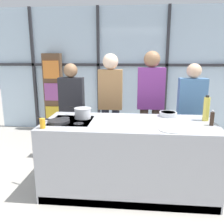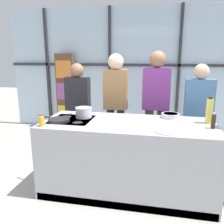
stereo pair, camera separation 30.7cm
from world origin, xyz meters
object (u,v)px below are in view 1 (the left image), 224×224
object	(u,v)px
spectator_far_left	(72,105)
spectator_far_right	(191,108)
white_plate	(171,130)
mixing_bowl	(168,114)
spectator_center_left	(110,99)
spectator_center_right	(150,100)
pepper_grinder	(212,118)
juice_glass_near	(43,123)
frying_pan	(58,121)
oil_bottle	(206,109)
saucepan	(83,113)

from	to	relation	value
spectator_far_left	spectator_far_right	xyz separation A→B (m)	(1.94, -0.00, -0.01)
white_plate	mixing_bowl	distance (m)	0.64
spectator_center_left	spectator_far_right	bearing A→B (deg)	-180.00
spectator_far_right	white_plate	bearing A→B (deg)	67.79
spectator_center_right	pepper_grinder	bearing A→B (deg)	124.39
pepper_grinder	spectator_far_right	bearing A→B (deg)	91.06
spectator_far_right	pepper_grinder	world-z (taller)	spectator_far_right
spectator_center_right	white_plate	bearing A→B (deg)	97.22
spectator_center_right	pepper_grinder	size ratio (longest dim) A/B	9.54
spectator_far_left	white_plate	size ratio (longest dim) A/B	6.12
spectator_far_left	juice_glass_near	bearing A→B (deg)	89.64
spectator_far_left	frying_pan	xyz separation A→B (m)	(0.10, -1.03, 0.02)
spectator_center_right	mixing_bowl	size ratio (longest dim) A/B	7.63
spectator_far_left	oil_bottle	world-z (taller)	spectator_far_left
saucepan	mixing_bowl	size ratio (longest dim) A/B	1.51
spectator_center_left	spectator_far_right	size ratio (longest dim) A/B	1.09
spectator_far_right	spectator_far_left	bearing A→B (deg)	0.00
mixing_bowl	juice_glass_near	bearing A→B (deg)	-155.28
frying_pan	juice_glass_near	bearing A→B (deg)	-114.55
spectator_far_left	frying_pan	size ratio (longest dim) A/B	3.44
mixing_bowl	juice_glass_near	distance (m)	1.66
juice_glass_near	spectator_far_right	bearing A→B (deg)	33.07
saucepan	spectator_center_left	bearing A→B (deg)	69.60
mixing_bowl	spectator_center_right	bearing A→B (deg)	109.74
spectator_center_right	frying_pan	bearing A→B (deg)	40.88
spectator_far_right	saucepan	size ratio (longest dim) A/B	4.54
saucepan	white_plate	world-z (taller)	saucepan
spectator_far_right	saucepan	xyz separation A→B (m)	(-1.59, -0.79, 0.08)
pepper_grinder	mixing_bowl	bearing A→B (deg)	139.13
saucepan	oil_bottle	bearing A→B (deg)	1.17
frying_pan	pepper_grinder	bearing A→B (deg)	1.92
white_plate	spectator_center_left	bearing A→B (deg)	123.48
spectator_far_right	pepper_grinder	xyz separation A→B (m)	(0.02, -0.97, 0.09)
spectator_center_left	pepper_grinder	size ratio (longest dim) A/B	9.32
saucepan	white_plate	size ratio (longest dim) A/B	1.35
spectator_center_left	spectator_far_right	xyz separation A→B (m)	(1.30, -0.00, -0.12)
white_plate	oil_bottle	bearing A→B (deg)	42.29
spectator_center_left	frying_pan	bearing A→B (deg)	62.09
spectator_center_left	white_plate	bearing A→B (deg)	123.48
frying_pan	mixing_bowl	size ratio (longest dim) A/B	1.98
spectator_center_right	spectator_far_right	world-z (taller)	spectator_center_right
spectator_center_left	juice_glass_near	bearing A→B (deg)	62.70
white_plate	juice_glass_near	size ratio (longest dim) A/B	2.29
mixing_bowl	oil_bottle	distance (m)	0.50
spectator_far_right	pepper_grinder	size ratio (longest dim) A/B	8.55
spectator_far_right	mixing_bowl	distance (m)	0.73
spectator_center_right	white_plate	world-z (taller)	spectator_center_right
spectator_center_left	spectator_center_right	distance (m)	0.65
juice_glass_near	spectator_center_right	bearing A→B (deg)	44.27
mixing_bowl	oil_bottle	xyz separation A→B (m)	(0.45, -0.18, 0.12)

